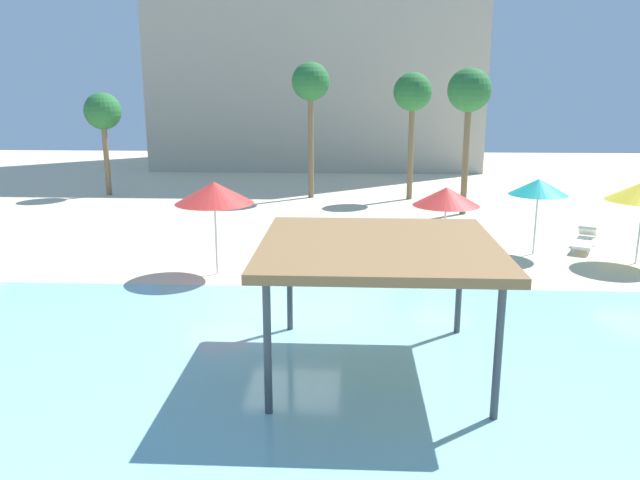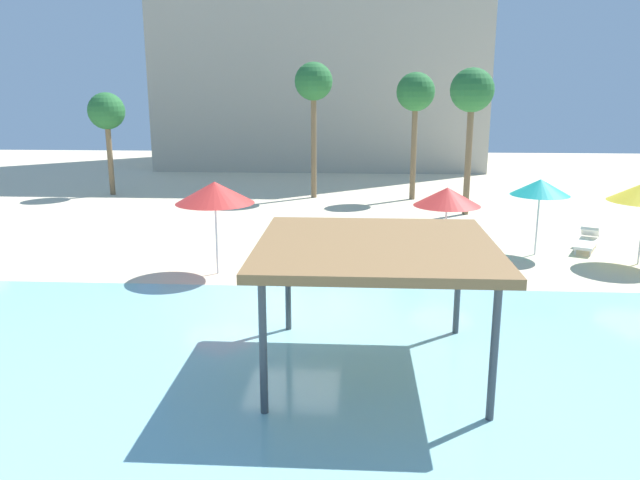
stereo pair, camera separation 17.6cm
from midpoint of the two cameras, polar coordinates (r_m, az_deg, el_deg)
name	(u,v)px [view 1 (the left image)]	position (r m, az deg, el deg)	size (l,w,h in m)	color
ground_plane	(293,306)	(16.56, -2.78, -6.00)	(80.00, 80.00, 0.00)	beige
lagoon_water	(267,403)	(11.79, -5.34, -14.57)	(44.00, 13.50, 0.04)	#8CC6CC
shade_pavilion	(379,250)	(12.24, 4.96, -0.90)	(4.60, 4.60, 2.67)	#42474C
beach_umbrella_teal_0	(539,187)	(22.28, 19.09, 4.60)	(1.96, 1.96, 2.61)	silver
beach_umbrella_red_1	(446,196)	(20.16, 11.20, 3.92)	(2.12, 2.12, 2.53)	silver
beach_umbrella_red_3	(214,193)	(18.99, -9.88, 4.27)	(2.37, 2.37, 2.86)	silver
lounge_chair_1	(585,240)	(23.97, 22.82, -0.01)	(1.39, 1.96, 0.74)	white
lounge_chair_3	(419,239)	(22.59, 8.76, 0.13)	(1.53, 1.92, 0.74)	white
lounge_chair_4	(298,236)	(22.71, -2.25, 0.36)	(0.87, 1.96, 0.74)	white
palm_tree_0	(103,113)	(34.82, -19.33, 10.87)	(1.90, 1.90, 5.34)	brown
palm_tree_1	(311,85)	(32.15, -1.02, 13.94)	(1.90, 1.90, 6.82)	brown
palm_tree_2	(469,94)	(28.50, 13.27, 12.85)	(1.90, 1.90, 6.42)	brown
palm_tree_3	(413,95)	(31.98, 8.28, 12.96)	(1.90, 1.90, 6.32)	brown
hotel_block_0	(318,17)	(47.52, -0.29, 19.69)	(22.35, 11.46, 20.96)	#B2A893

